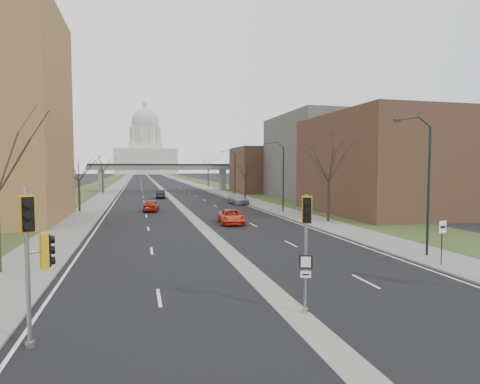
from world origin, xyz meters
name	(u,v)px	position (x,y,z in m)	size (l,w,h in m)	color
ground	(284,304)	(0.00, 0.00, 0.00)	(700.00, 700.00, 0.00)	black
road_surface	(153,181)	(0.00, 150.00, 0.01)	(20.00, 600.00, 0.01)	black
median_strip	(153,181)	(0.00, 150.00, 0.00)	(1.20, 600.00, 0.02)	gray
sidewalk_right	(183,181)	(12.00, 150.00, 0.06)	(4.00, 600.00, 0.12)	gray
sidewalk_left	(123,181)	(-12.00, 150.00, 0.06)	(4.00, 600.00, 0.12)	gray
grass_verge_right	(198,181)	(18.00, 150.00, 0.05)	(8.00, 600.00, 0.10)	#2B401D
grass_verge_left	(107,181)	(-18.00, 150.00, 0.05)	(8.00, 600.00, 0.10)	#2B401D
commercial_block_near	(388,164)	(24.00, 28.00, 6.00)	(16.00, 20.00, 12.00)	brown
commercial_block_mid	(328,157)	(28.00, 52.00, 7.50)	(18.00, 22.00, 15.00)	#5C5854
commercial_block_far	(267,170)	(22.00, 70.00, 5.00)	(14.00, 14.00, 10.00)	brown
pedestrian_bridge	(164,171)	(0.00, 80.00, 4.84)	(34.00, 3.00, 6.45)	slate
capitol	(146,151)	(0.00, 320.00, 18.60)	(48.00, 42.00, 55.75)	beige
streetlight_near	(419,146)	(10.99, 6.00, 6.95)	(2.61, 0.20, 8.70)	black
streetlight_mid	(277,157)	(10.99, 32.00, 6.95)	(2.61, 0.20, 8.70)	black
streetlight_far	(231,160)	(10.99, 58.00, 6.95)	(2.61, 0.20, 8.70)	black
tree_left_b	(79,163)	(-13.00, 38.00, 6.23)	(6.75, 6.75, 8.81)	#382B21
tree_left_c	(102,160)	(-13.00, 72.00, 7.04)	(7.65, 7.65, 9.99)	#382B21
tree_right_a	(329,157)	(13.00, 22.00, 6.64)	(7.20, 7.20, 9.40)	#382B21
tree_right_b	(245,166)	(13.00, 55.00, 5.82)	(6.30, 6.30, 8.22)	#382B21
tree_right_c	(208,162)	(13.00, 95.00, 7.04)	(7.65, 7.65, 9.99)	#382B21
signal_pole_left	(34,244)	(-8.92, -1.95, 3.30)	(0.84, 1.13, 5.05)	gray
signal_pole_median	(306,232)	(0.33, -1.43, 3.21)	(0.64, 0.77, 4.61)	gray
speed_limit_sign	(442,235)	(10.73, 3.54, 1.85)	(0.54, 0.12, 2.52)	black
car_left_near	(151,205)	(-4.27, 37.09, 0.77)	(1.82, 4.52, 1.54)	#A32912
car_left_far	(160,194)	(-2.00, 58.73, 0.75)	(1.58, 4.53, 1.49)	black
car_right_near	(231,217)	(3.15, 23.49, 0.70)	(2.34, 5.07, 1.41)	red
car_right_mid	(238,199)	(8.97, 44.23, 0.79)	(2.22, 5.46, 1.58)	gray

